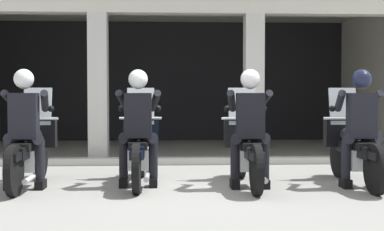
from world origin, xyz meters
The scene contains 11 objects.
ground_plane centered at (0.00, 3.00, 0.00)m, with size 80.00×80.00×0.00m, color gray.
station_building centered at (-0.17, 5.30, 2.12)m, with size 9.78×5.11×3.34m.
kerb_strip centered at (-0.17, 2.20, 0.06)m, with size 9.28×0.24×0.12m, color #B7B5AD.
motorcycle_far_left centered at (-2.23, 0.11, 0.50)m, with size 0.62×2.04×1.35m.
police_officer_far_left centered at (-2.23, -0.17, 0.94)m, with size 0.63×0.61×1.58m.
motorcycle_center_left centered at (-0.74, 0.20, 0.50)m, with size 0.62×2.04×1.35m.
police_officer_center_left centered at (-0.74, -0.08, 0.94)m, with size 0.63×0.61×1.58m.
motorcycle_center_right centered at (0.74, 0.02, 0.50)m, with size 0.62×2.04×1.35m.
police_officer_center_right centered at (0.74, -0.26, 0.94)m, with size 0.63×0.61×1.58m.
motorcycle_far_right centered at (2.23, -0.01, 0.50)m, with size 0.62×2.04×1.35m.
police_officer_far_right centered at (2.23, -0.29, 0.94)m, with size 0.63×0.61×1.58m.
Camera 1 is at (-0.39, -7.35, 1.27)m, focal length 50.43 mm.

